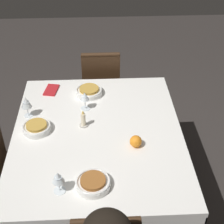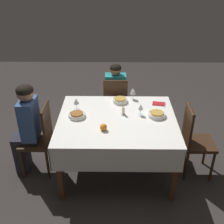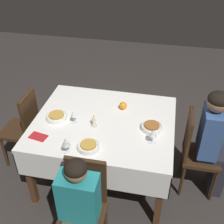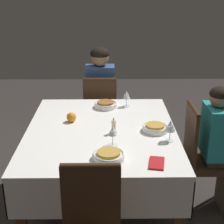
# 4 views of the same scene
# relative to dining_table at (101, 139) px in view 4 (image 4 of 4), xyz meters

# --- Properties ---
(ground_plane) EXTENTS (8.00, 8.00, 0.00)m
(ground_plane) POSITION_rel_dining_table_xyz_m (0.00, 0.00, -0.67)
(ground_plane) COLOR #332D2B
(dining_table) EXTENTS (1.38, 1.16, 0.76)m
(dining_table) POSITION_rel_dining_table_xyz_m (0.00, 0.00, 0.00)
(dining_table) COLOR white
(dining_table) RESTS_ON ground_plane
(chair_west) EXTENTS (0.37, 0.36, 0.94)m
(chair_west) POSITION_rel_dining_table_xyz_m (-0.93, -0.03, -0.16)
(chair_west) COLOR #382314
(chair_west) RESTS_ON ground_plane
(chair_north) EXTENTS (0.36, 0.37, 0.94)m
(chair_north) POSITION_rel_dining_table_xyz_m (-0.02, 0.81, -0.16)
(chair_north) COLOR #382314
(chair_north) RESTS_ON ground_plane
(person_adult_denim) EXTENTS (0.34, 0.30, 1.20)m
(person_adult_denim) POSITION_rel_dining_table_xyz_m (-1.07, -0.03, 0.01)
(person_adult_denim) COLOR #282833
(person_adult_denim) RESTS_ON ground_plane
(person_child_teal) EXTENTS (0.30, 0.33, 1.10)m
(person_child_teal) POSITION_rel_dining_table_xyz_m (-0.02, 0.97, -0.07)
(person_child_teal) COLOR #4C4233
(person_child_teal) RESTS_ON ground_plane
(bowl_west) EXTENTS (0.20, 0.20, 0.06)m
(bowl_west) POSITION_rel_dining_table_xyz_m (-0.47, 0.03, 0.12)
(bowl_west) COLOR white
(bowl_west) RESTS_ON dining_table
(wine_glass_west) EXTENTS (0.07, 0.07, 0.15)m
(wine_glass_west) POSITION_rel_dining_table_xyz_m (-0.50, 0.22, 0.19)
(wine_glass_west) COLOR white
(wine_glass_west) RESTS_ON dining_table
(bowl_north) EXTENTS (0.20, 0.20, 0.06)m
(bowl_north) POSITION_rel_dining_table_xyz_m (0.04, 0.41, 0.12)
(bowl_north) COLOR white
(bowl_north) RESTS_ON dining_table
(wine_glass_north) EXTENTS (0.07, 0.07, 0.16)m
(wine_glass_north) POSITION_rel_dining_table_xyz_m (0.21, 0.50, 0.20)
(wine_glass_north) COLOR white
(wine_glass_north) RESTS_ON dining_table
(bowl_east) EXTENTS (0.21, 0.21, 0.06)m
(bowl_east) POSITION_rel_dining_table_xyz_m (0.47, 0.06, 0.12)
(bowl_east) COLOR white
(bowl_east) RESTS_ON dining_table
(wine_glass_east) EXTENTS (0.07, 0.07, 0.14)m
(wine_glass_east) POSITION_rel_dining_table_xyz_m (0.28, 0.09, 0.19)
(wine_glass_east) COLOR white
(wine_glass_east) RESTS_ON dining_table
(candle_centerpiece) EXTENTS (0.06, 0.06, 0.13)m
(candle_centerpiece) POSITION_rel_dining_table_xyz_m (0.07, 0.10, 0.13)
(candle_centerpiece) COLOR beige
(candle_centerpiece) RESTS_ON dining_table
(orange_fruit) EXTENTS (0.08, 0.08, 0.08)m
(orange_fruit) POSITION_rel_dining_table_xyz_m (-0.15, -0.25, 0.13)
(orange_fruit) COLOR orange
(orange_fruit) RESTS_ON dining_table
(napkin_red_folded) EXTENTS (0.17, 0.12, 0.01)m
(napkin_red_folded) POSITION_rel_dining_table_xyz_m (0.54, 0.36, 0.09)
(napkin_red_folded) COLOR red
(napkin_red_folded) RESTS_ON dining_table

